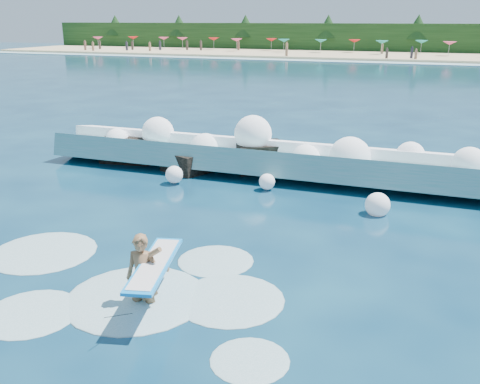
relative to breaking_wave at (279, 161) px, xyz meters
The scene contains 11 objects.
ground 8.10m from the breaking_wave, 96.17° to the right, with size 200.00×200.00×0.00m, color #082742.
beach 69.97m from the breaking_wave, 90.71° to the left, with size 140.00×20.00×0.40m, color tan.
wet_band 58.97m from the breaking_wave, 90.84° to the left, with size 140.00×5.00×0.08m, color silver.
treeline 79.99m from the breaking_wave, 90.62° to the left, with size 140.00×4.00×5.00m, color black.
breaking_wave is the anchor object (origin of this frame).
rock_cluster 3.99m from the breaking_wave, behind, with size 8.13×3.26×1.31m.
surfer_with_board 10.58m from the breaking_wave, 88.88° to the right, with size 1.28×3.06×1.93m.
wave_spray 0.50m from the breaking_wave, 127.89° to the right, with size 14.95×4.72×2.32m.
surf_foam 10.00m from the breaking_wave, 94.03° to the right, with size 8.72×5.66×0.16m.
beach_umbrellas 72.28m from the breaking_wave, 90.60° to the left, with size 112.82×6.41×0.50m.
beachgoers 66.90m from the breaking_wave, 89.11° to the left, with size 107.91×13.34×1.92m.
Camera 1 is at (6.47, -11.31, 5.83)m, focal length 40.00 mm.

